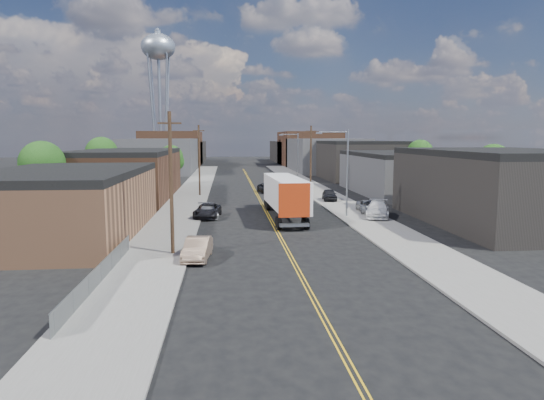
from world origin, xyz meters
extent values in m
plane|color=black|center=(0.00, 60.00, 0.00)|extent=(260.00, 260.00, 0.00)
cube|color=gold|center=(0.00, 45.00, 0.01)|extent=(0.32, 120.00, 0.01)
cube|color=slate|center=(-9.50, 45.00, 0.07)|extent=(5.00, 140.00, 0.15)
cube|color=slate|center=(9.50, 45.00, 0.07)|extent=(5.00, 140.00, 0.15)
cube|color=#8C5D40|center=(-18.00, 18.00, 2.50)|extent=(12.00, 22.00, 5.00)
cube|color=black|center=(-18.00, 18.00, 5.30)|extent=(12.00, 22.00, 0.60)
cube|color=#553322|center=(-18.00, 44.00, 3.00)|extent=(12.00, 26.00, 6.00)
cube|color=black|center=(-18.00, 44.00, 6.30)|extent=(12.00, 26.00, 0.60)
cube|color=black|center=(22.00, 20.00, 3.25)|extent=(14.00, 22.00, 6.50)
cube|color=black|center=(22.00, 20.00, 6.80)|extent=(14.00, 22.00, 0.60)
cube|color=navy|center=(15.20, 20.00, 3.60)|extent=(0.30, 20.00, 0.80)
cube|color=#373739|center=(22.00, 46.00, 2.75)|extent=(14.00, 24.00, 5.50)
cube|color=black|center=(22.00, 46.00, 5.80)|extent=(14.00, 24.00, 0.60)
cube|color=black|center=(22.00, 72.00, 3.50)|extent=(14.00, 22.00, 7.00)
cube|color=black|center=(22.00, 72.00, 7.30)|extent=(14.00, 22.00, 0.60)
cube|color=#373739|center=(-20.00, 95.00, 4.00)|extent=(16.00, 30.00, 8.00)
cube|color=#373739|center=(20.00, 95.00, 4.00)|extent=(16.00, 30.00, 8.00)
cube|color=#553322|center=(-20.00, 120.00, 5.00)|extent=(16.00, 26.00, 10.00)
cube|color=#553322|center=(20.00, 120.00, 5.00)|extent=(16.00, 26.00, 10.00)
cube|color=black|center=(-20.00, 140.00, 3.50)|extent=(16.00, 40.00, 7.00)
cube|color=black|center=(20.00, 140.00, 3.50)|extent=(16.00, 40.00, 7.00)
cylinder|color=gray|center=(-22.00, 110.00, 15.00)|extent=(0.80, 0.80, 30.00)
cylinder|color=gray|center=(-23.76, 108.24, 15.00)|extent=(1.94, 1.94, 29.98)
cylinder|color=gray|center=(-20.24, 108.24, 15.00)|extent=(1.94, 1.94, 29.98)
cylinder|color=gray|center=(-23.76, 111.76, 15.00)|extent=(1.94, 1.94, 29.98)
cylinder|color=gray|center=(-20.24, 111.76, 15.00)|extent=(1.94, 1.94, 29.98)
ellipsoid|color=#9EA8B2|center=(-22.00, 110.00, 32.00)|extent=(9.00, 9.00, 6.75)
cylinder|color=#9EA8B2|center=(-22.00, 110.00, 35.60)|extent=(1.60, 1.60, 1.20)
cone|color=#9EA8B2|center=(-22.00, 110.00, 36.50)|extent=(1.80, 1.80, 0.80)
cylinder|color=gray|center=(8.00, 25.00, 4.50)|extent=(0.18, 0.18, 9.00)
cylinder|color=gray|center=(6.50, 25.00, 8.80)|extent=(3.00, 0.12, 0.12)
cube|color=gray|center=(5.00, 25.00, 8.70)|extent=(0.60, 0.25, 0.18)
cylinder|color=gray|center=(8.00, 60.00, 4.50)|extent=(0.18, 0.18, 9.00)
cylinder|color=gray|center=(6.50, 60.00, 8.80)|extent=(3.00, 0.12, 0.12)
cube|color=gray|center=(5.00, 60.00, 8.70)|extent=(0.60, 0.25, 0.18)
cylinder|color=black|center=(-8.20, 10.00, 5.00)|extent=(0.26, 0.26, 10.00)
cube|color=black|center=(-8.20, 10.00, 9.20)|extent=(1.60, 0.12, 0.12)
cylinder|color=black|center=(-8.20, 45.00, 5.00)|extent=(0.26, 0.26, 10.00)
cube|color=black|center=(-8.20, 45.00, 9.20)|extent=(1.60, 0.12, 0.12)
cylinder|color=black|center=(8.20, 48.00, 5.00)|extent=(0.26, 0.26, 10.00)
cube|color=black|center=(8.20, 48.00, 9.20)|extent=(1.60, 0.12, 0.12)
cube|color=slate|center=(-11.50, 3.50, 0.60)|extent=(0.02, 16.00, 1.20)
cube|color=slate|center=(-11.50, 3.50, 1.20)|extent=(0.05, 16.00, 0.05)
cylinder|color=black|center=(-24.00, 30.00, 2.12)|extent=(0.36, 0.36, 4.25)
sphere|color=#14340E|center=(-24.00, 30.00, 5.53)|extent=(4.76, 4.76, 4.76)
sphere|color=#14340E|center=(-23.40, 30.30, 4.68)|extent=(3.74, 3.74, 3.74)
sphere|color=#14340E|center=(-24.50, 29.60, 4.93)|extent=(3.40, 3.40, 3.40)
cylinder|color=black|center=(-24.00, 55.00, 2.25)|extent=(0.36, 0.36, 4.50)
sphere|color=#14340E|center=(-24.00, 55.00, 5.85)|extent=(5.04, 5.04, 5.04)
sphere|color=#14340E|center=(-23.40, 55.30, 4.95)|extent=(3.96, 3.96, 3.96)
sphere|color=#14340E|center=(-24.50, 54.60, 5.22)|extent=(3.60, 3.60, 3.60)
cylinder|color=black|center=(-14.00, 62.00, 1.88)|extent=(0.36, 0.36, 3.75)
sphere|color=#14340E|center=(-14.00, 62.00, 4.88)|extent=(4.20, 4.20, 4.20)
sphere|color=#14340E|center=(-13.40, 62.30, 4.12)|extent=(3.30, 3.30, 3.30)
sphere|color=#14340E|center=(-14.50, 61.60, 4.35)|extent=(3.00, 3.00, 3.00)
cylinder|color=black|center=(30.00, 36.00, 2.00)|extent=(0.36, 0.36, 4.00)
sphere|color=#14340E|center=(30.00, 36.00, 5.20)|extent=(4.48, 4.48, 4.48)
sphere|color=#14340E|center=(30.60, 36.30, 4.40)|extent=(3.52, 3.52, 3.52)
sphere|color=#14340E|center=(29.50, 35.60, 4.64)|extent=(3.20, 3.20, 3.20)
cylinder|color=black|center=(30.00, 60.00, 2.12)|extent=(0.36, 0.36, 4.25)
sphere|color=#14340E|center=(30.00, 60.00, 5.53)|extent=(4.76, 4.76, 4.76)
sphere|color=#14340E|center=(30.60, 60.30, 4.68)|extent=(3.74, 3.74, 3.74)
sphere|color=#14340E|center=(29.50, 59.60, 4.93)|extent=(3.40, 3.40, 3.40)
cube|color=silver|center=(1.50, 24.21, 2.77)|extent=(3.36, 12.92, 2.99)
cube|color=#98280B|center=(1.50, 17.81, 2.77)|extent=(2.80, 0.25, 3.01)
cube|color=gray|center=(1.50, 17.81, 0.59)|extent=(2.66, 0.72, 0.25)
cube|color=black|center=(1.50, 32.11, 1.65)|extent=(2.82, 3.53, 3.31)
cylinder|color=black|center=(1.50, 19.21, 0.53)|extent=(2.82, 1.19, 1.07)
cylinder|color=black|center=(1.50, 32.11, 0.53)|extent=(2.71, 1.19, 1.07)
imported|color=silver|center=(-6.40, 10.00, 0.64)|extent=(1.71, 3.83, 1.28)
imported|color=#876D58|center=(-6.40, 8.66, 0.75)|extent=(2.00, 4.66, 1.50)
imported|color=black|center=(-6.40, 26.00, 0.73)|extent=(2.98, 5.50, 1.46)
imported|color=#939597|center=(-6.40, 26.11, 0.68)|extent=(2.49, 4.88, 1.36)
imported|color=#A0A2A5|center=(11.00, 27.26, 0.79)|extent=(2.50, 4.75, 1.27)
imported|color=silver|center=(11.00, 24.00, 0.95)|extent=(3.90, 5.94, 1.60)
imported|color=black|center=(8.89, 37.64, 0.87)|extent=(2.14, 4.39, 1.44)
imported|color=black|center=(1.69, 48.65, 0.69)|extent=(2.96, 5.25, 1.39)
camera|label=1|loc=(-4.35, -23.82, 8.22)|focal=32.00mm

